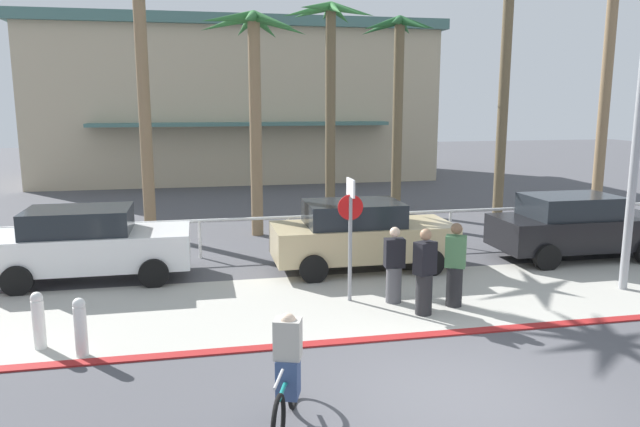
% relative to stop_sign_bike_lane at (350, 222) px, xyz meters
% --- Properties ---
extents(ground_plane, '(80.00, 80.00, 0.00)m').
position_rel_stop_sign_bike_lane_xyz_m(ground_plane, '(0.52, 5.71, -1.68)').
color(ground_plane, '#4C4C51').
extents(sidewalk_strip, '(44.00, 4.00, 0.02)m').
position_rel_stop_sign_bike_lane_xyz_m(sidewalk_strip, '(0.52, -0.09, -1.67)').
color(sidewalk_strip, '#ADAAA0').
rests_on(sidewalk_strip, ground).
extents(curb_paint, '(44.00, 0.24, 0.03)m').
position_rel_stop_sign_bike_lane_xyz_m(curb_paint, '(0.52, -2.09, -1.66)').
color(curb_paint, maroon).
rests_on(curb_paint, ground).
extents(building_backdrop, '(20.53, 9.44, 8.04)m').
position_rel_stop_sign_bike_lane_xyz_m(building_backdrop, '(-0.81, 21.72, 2.37)').
color(building_backdrop, '#BCAD8E').
rests_on(building_backdrop, ground).
extents(rail_fence, '(21.16, 0.08, 1.04)m').
position_rel_stop_sign_bike_lane_xyz_m(rail_fence, '(0.52, 4.21, -0.84)').
color(rail_fence, white).
rests_on(rail_fence, ground).
extents(stop_sign_bike_lane, '(0.52, 0.56, 2.56)m').
position_rel_stop_sign_bike_lane_xyz_m(stop_sign_bike_lane, '(0.00, 0.00, 0.00)').
color(stop_sign_bike_lane, gray).
rests_on(stop_sign_bike_lane, ground).
extents(bollard_0, '(0.20, 0.20, 1.00)m').
position_rel_stop_sign_bike_lane_xyz_m(bollard_0, '(-4.94, -1.82, -1.16)').
color(bollard_0, white).
rests_on(bollard_0, ground).
extents(bollard_1, '(0.20, 0.20, 1.00)m').
position_rel_stop_sign_bike_lane_xyz_m(bollard_1, '(-5.68, -1.36, -1.16)').
color(bollard_1, white).
rests_on(bollard_1, ground).
extents(palm_tree_1, '(3.22, 3.41, 6.67)m').
position_rel_stop_sign_bike_lane_xyz_m(palm_tree_1, '(-1.26, 6.66, 3.36)').
color(palm_tree_1, '#846B4C').
rests_on(palm_tree_1, ground).
extents(palm_tree_2, '(3.32, 2.83, 7.45)m').
position_rel_stop_sign_bike_lane_xyz_m(palm_tree_2, '(1.68, 9.64, 3.96)').
color(palm_tree_2, brown).
rests_on(palm_tree_2, ground).
extents(palm_tree_3, '(2.69, 3.08, 7.02)m').
position_rel_stop_sign_bike_lane_xyz_m(palm_tree_3, '(4.15, 9.49, 3.45)').
color(palm_tree_3, brown).
rests_on(palm_tree_3, ground).
extents(palm_tree_4, '(3.28, 2.94, 9.75)m').
position_rel_stop_sign_bike_lane_xyz_m(palm_tree_4, '(7.53, 8.01, 5.10)').
color(palm_tree_4, brown).
rests_on(palm_tree_4, ground).
extents(palm_tree_5, '(2.98, 3.15, 9.37)m').
position_rel_stop_sign_bike_lane_xyz_m(palm_tree_5, '(10.58, 6.75, 5.02)').
color(palm_tree_5, '#846B4C').
rests_on(palm_tree_5, ground).
extents(car_white_1, '(4.40, 2.02, 1.69)m').
position_rel_stop_sign_bike_lane_xyz_m(car_white_1, '(-5.49, 2.68, -0.81)').
color(car_white_1, white).
rests_on(car_white_1, ground).
extents(car_tan_2, '(4.40, 2.02, 1.69)m').
position_rel_stop_sign_bike_lane_xyz_m(car_tan_2, '(0.86, 2.31, -0.81)').
color(car_tan_2, tan).
rests_on(car_tan_2, ground).
extents(car_black_3, '(4.40, 2.02, 1.69)m').
position_rel_stop_sign_bike_lane_xyz_m(car_black_3, '(6.65, 2.18, -0.81)').
color(car_black_3, black).
rests_on(car_black_3, ground).
extents(cyclist_teal_0, '(0.64, 1.74, 1.50)m').
position_rel_stop_sign_bike_lane_xyz_m(cyclist_teal_0, '(-1.98, -4.52, -0.98)').
color(cyclist_teal_0, black).
rests_on(cyclist_teal_0, ground).
extents(pedestrian_0, '(0.47, 0.42, 1.71)m').
position_rel_stop_sign_bike_lane_xyz_m(pedestrian_0, '(1.20, -1.08, -0.88)').
color(pedestrian_0, '#232326').
rests_on(pedestrian_0, ground).
extents(pedestrian_1, '(0.42, 0.34, 1.60)m').
position_rel_stop_sign_bike_lane_xyz_m(pedestrian_1, '(0.86, -0.28, -0.95)').
color(pedestrian_1, '#4C4C51').
rests_on(pedestrian_1, ground).
extents(pedestrian_2, '(0.48, 0.43, 1.72)m').
position_rel_stop_sign_bike_lane_xyz_m(pedestrian_2, '(1.97, -0.74, -0.88)').
color(pedestrian_2, '#232326').
rests_on(pedestrian_2, ground).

